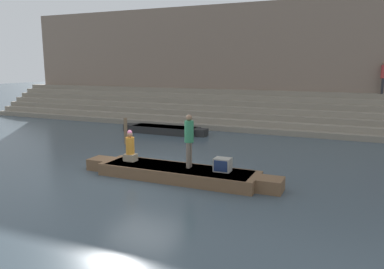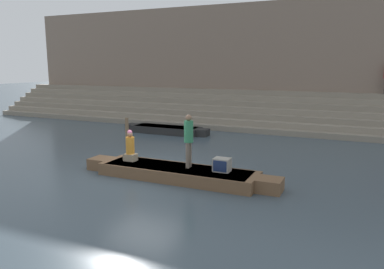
# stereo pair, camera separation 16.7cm
# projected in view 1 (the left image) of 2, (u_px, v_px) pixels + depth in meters

# --- Properties ---
(ground_plane) EXTENTS (120.00, 120.00, 0.00)m
(ground_plane) POSITION_uv_depth(u_px,v_px,m) (143.00, 172.00, 13.30)
(ground_plane) COLOR #3D4C56
(ghat_steps) EXTENTS (36.00, 3.99, 2.14)m
(ghat_steps) POSITION_uv_depth(u_px,v_px,m) (237.00, 113.00, 23.50)
(ghat_steps) COLOR gray
(ghat_steps) RESTS_ON ground
(back_wall) EXTENTS (34.20, 1.28, 7.64)m
(back_wall) POSITION_uv_depth(u_px,v_px,m) (247.00, 64.00, 24.77)
(back_wall) COLOR #7F6B5B
(back_wall) RESTS_ON ground
(rowboat_main) EXTENTS (6.93, 1.49, 0.40)m
(rowboat_main) POSITION_uv_depth(u_px,v_px,m) (178.00, 173.00, 12.41)
(rowboat_main) COLOR brown
(rowboat_main) RESTS_ON ground
(person_standing) EXTENTS (0.30, 0.30, 1.76)m
(person_standing) POSITION_uv_depth(u_px,v_px,m) (189.00, 137.00, 12.18)
(person_standing) COLOR #756656
(person_standing) RESTS_ON rowboat_main
(person_rowing) EXTENTS (0.42, 0.33, 1.11)m
(person_rowing) POSITION_uv_depth(u_px,v_px,m) (130.00, 148.00, 13.12)
(person_rowing) COLOR gray
(person_rowing) RESTS_ON rowboat_main
(tv_set) EXTENTS (0.53, 0.42, 0.43)m
(tv_set) POSITION_uv_depth(u_px,v_px,m) (223.00, 165.00, 11.88)
(tv_set) COLOR #9E998E
(tv_set) RESTS_ON rowboat_main
(moored_boat_shore) EXTENTS (5.02, 1.23, 0.38)m
(moored_boat_shore) POSITION_uv_depth(u_px,v_px,m) (164.00, 129.00, 20.82)
(moored_boat_shore) COLOR black
(moored_boat_shore) RESTS_ON ground
(mooring_post) EXTENTS (0.17, 0.17, 1.26)m
(mooring_post) POSITION_uv_depth(u_px,v_px,m) (126.00, 131.00, 17.87)
(mooring_post) COLOR brown
(mooring_post) RESTS_ON ground
(person_on_steps) EXTENTS (0.28, 0.28, 1.81)m
(person_on_steps) POSITION_uv_depth(u_px,v_px,m) (383.00, 75.00, 20.90)
(person_on_steps) COLOR #28282D
(person_on_steps) RESTS_ON ghat_steps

